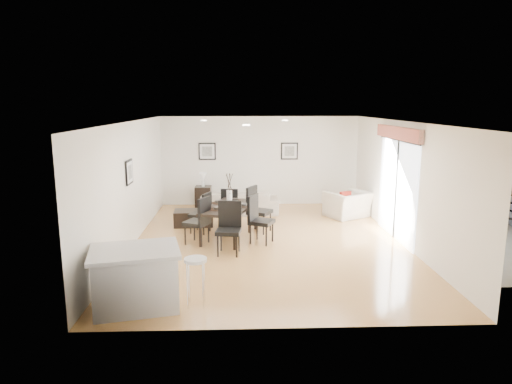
{
  "coord_description": "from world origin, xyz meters",
  "views": [
    {
      "loc": [
        -0.65,
        -9.85,
        3.08
      ],
      "look_at": [
        -0.26,
        0.4,
        1.08
      ],
      "focal_mm": 32.0,
      "sensor_mm": 36.0,
      "label": 1
    }
  ],
  "objects_px": {
    "kitchen_island": "(136,278)",
    "dining_chair_foot": "(230,204)",
    "dining_chair_efar": "(256,207)",
    "side_table": "(203,197)",
    "dining_chair_enear": "(258,216)",
    "sofa": "(239,202)",
    "dining_chair_wnear": "(200,218)",
    "dining_chair_head": "(229,225)",
    "dining_chair_wfar": "(203,211)",
    "dining_table": "(230,209)",
    "coffee_table": "(194,218)",
    "bar_stool": "(196,265)",
    "armchair": "(348,204)"
  },
  "relations": [
    {
      "from": "sofa",
      "to": "coffee_table",
      "type": "height_order",
      "value": "sofa"
    },
    {
      "from": "dining_chair_efar",
      "to": "side_table",
      "type": "xyz_separation_m",
      "value": [
        -1.49,
        2.74,
        -0.31
      ]
    },
    {
      "from": "dining_table",
      "to": "kitchen_island",
      "type": "distance_m",
      "value": 3.9
    },
    {
      "from": "dining_chair_wfar",
      "to": "dining_chair_enear",
      "type": "distance_m",
      "value": 1.53
    },
    {
      "from": "dining_chair_head",
      "to": "dining_chair_foot",
      "type": "height_order",
      "value": "dining_chair_head"
    },
    {
      "from": "armchair",
      "to": "dining_chair_wfar",
      "type": "relative_size",
      "value": 1.11
    },
    {
      "from": "kitchen_island",
      "to": "dining_chair_foot",
      "type": "bearing_deg",
      "value": 61.48
    },
    {
      "from": "kitchen_island",
      "to": "bar_stool",
      "type": "relative_size",
      "value": 1.96
    },
    {
      "from": "armchair",
      "to": "dining_chair_wfar",
      "type": "height_order",
      "value": "dining_chair_wfar"
    },
    {
      "from": "dining_chair_enear",
      "to": "dining_chair_efar",
      "type": "xyz_separation_m",
      "value": [
        -0.0,
        0.91,
        0.02
      ]
    },
    {
      "from": "dining_table",
      "to": "dining_chair_wfar",
      "type": "xyz_separation_m",
      "value": [
        -0.64,
        0.42,
        -0.12
      ]
    },
    {
      "from": "coffee_table",
      "to": "dining_chair_efar",
      "type": "bearing_deg",
      "value": -24.46
    },
    {
      "from": "armchair",
      "to": "dining_chair_head",
      "type": "height_order",
      "value": "dining_chair_head"
    },
    {
      "from": "dining_chair_wfar",
      "to": "kitchen_island",
      "type": "bearing_deg",
      "value": 11.49
    },
    {
      "from": "dining_chair_enear",
      "to": "kitchen_island",
      "type": "height_order",
      "value": "dining_chair_enear"
    },
    {
      "from": "side_table",
      "to": "bar_stool",
      "type": "bearing_deg",
      "value": -86.63
    },
    {
      "from": "dining_chair_enear",
      "to": "coffee_table",
      "type": "relative_size",
      "value": 1.1
    },
    {
      "from": "dining_chair_efar",
      "to": "bar_stool",
      "type": "bearing_deg",
      "value": -166.21
    },
    {
      "from": "dining_chair_wnear",
      "to": "dining_chair_head",
      "type": "bearing_deg",
      "value": 73.32
    },
    {
      "from": "dining_chair_enear",
      "to": "dining_chair_head",
      "type": "xyz_separation_m",
      "value": [
        -0.62,
        -0.7,
        0.01
      ]
    },
    {
      "from": "dining_chair_foot",
      "to": "dining_chair_wnear",
      "type": "bearing_deg",
      "value": 75.14
    },
    {
      "from": "sofa",
      "to": "dining_chair_wnear",
      "type": "height_order",
      "value": "dining_chair_wnear"
    },
    {
      "from": "dining_chair_wnear",
      "to": "dining_chair_foot",
      "type": "bearing_deg",
      "value": -174.6
    },
    {
      "from": "dining_chair_head",
      "to": "coffee_table",
      "type": "bearing_deg",
      "value": 120.97
    },
    {
      "from": "dining_chair_wfar",
      "to": "dining_chair_head",
      "type": "height_order",
      "value": "dining_chair_head"
    },
    {
      "from": "dining_chair_efar",
      "to": "side_table",
      "type": "bearing_deg",
      "value": 56.99
    },
    {
      "from": "dining_chair_head",
      "to": "kitchen_island",
      "type": "bearing_deg",
      "value": -110.76
    },
    {
      "from": "dining_chair_enear",
      "to": "dining_chair_foot",
      "type": "height_order",
      "value": "dining_chair_enear"
    },
    {
      "from": "dining_chair_wnear",
      "to": "dining_chair_enear",
      "type": "height_order",
      "value": "dining_chair_enear"
    },
    {
      "from": "dining_chair_wfar",
      "to": "dining_chair_efar",
      "type": "bearing_deg",
      "value": 114.98
    },
    {
      "from": "sofa",
      "to": "coffee_table",
      "type": "distance_m",
      "value": 1.72
    },
    {
      "from": "sofa",
      "to": "dining_chair_wfar",
      "type": "height_order",
      "value": "dining_chair_wfar"
    },
    {
      "from": "armchair",
      "to": "dining_chair_wnear",
      "type": "distance_m",
      "value": 4.5
    },
    {
      "from": "bar_stool",
      "to": "dining_chair_wnear",
      "type": "bearing_deg",
      "value": 93.47
    },
    {
      "from": "sofa",
      "to": "dining_chair_head",
      "type": "height_order",
      "value": "dining_chair_head"
    },
    {
      "from": "dining_chair_wnear",
      "to": "coffee_table",
      "type": "distance_m",
      "value": 1.68
    },
    {
      "from": "dining_chair_enear",
      "to": "dining_chair_foot",
      "type": "distance_m",
      "value": 1.66
    },
    {
      "from": "dining_chair_wnear",
      "to": "coffee_table",
      "type": "height_order",
      "value": "dining_chair_wnear"
    },
    {
      "from": "sofa",
      "to": "side_table",
      "type": "xyz_separation_m",
      "value": [
        -1.07,
        0.87,
        -0.01
      ]
    },
    {
      "from": "armchair",
      "to": "dining_chair_foot",
      "type": "height_order",
      "value": "dining_chair_foot"
    },
    {
      "from": "dining_chair_head",
      "to": "bar_stool",
      "type": "bearing_deg",
      "value": -92.6
    },
    {
      "from": "sofa",
      "to": "dining_chair_head",
      "type": "distance_m",
      "value": 3.5
    },
    {
      "from": "coffee_table",
      "to": "dining_chair_wnear",
      "type": "bearing_deg",
      "value": -82.48
    },
    {
      "from": "coffee_table",
      "to": "dining_chair_enear",
      "type": "bearing_deg",
      "value": -47.13
    },
    {
      "from": "dining_chair_efar",
      "to": "dining_chair_foot",
      "type": "relative_size",
      "value": 1.15
    },
    {
      "from": "dining_chair_wfar",
      "to": "sofa",
      "type": "bearing_deg",
      "value": 177.69
    },
    {
      "from": "dining_chair_enear",
      "to": "dining_chair_wfar",
      "type": "bearing_deg",
      "value": 82.5
    },
    {
      "from": "dining_chair_wnear",
      "to": "coffee_table",
      "type": "xyz_separation_m",
      "value": [
        -0.3,
        1.6,
        -0.4
      ]
    },
    {
      "from": "dining_chair_enear",
      "to": "dining_chair_head",
      "type": "relative_size",
      "value": 0.99
    },
    {
      "from": "sofa",
      "to": "dining_chair_foot",
      "type": "bearing_deg",
      "value": 79.45
    }
  ]
}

